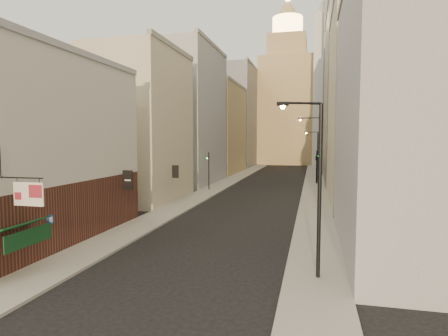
# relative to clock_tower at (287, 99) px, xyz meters

# --- Properties ---
(ground) EXTENTS (360.00, 360.00, 0.00)m
(ground) POSITION_rel_clock_tower_xyz_m (1.00, -92.00, -17.63)
(ground) COLOR black
(ground) RESTS_ON ground
(sidewalk_left) EXTENTS (3.00, 140.00, 0.15)m
(sidewalk_left) POSITION_rel_clock_tower_xyz_m (-5.50, -37.00, -17.56)
(sidewalk_left) COLOR gray
(sidewalk_left) RESTS_ON ground
(sidewalk_right) EXTENTS (3.00, 140.00, 0.15)m
(sidewalk_right) POSITION_rel_clock_tower_xyz_m (7.50, -37.00, -17.56)
(sidewalk_right) COLOR gray
(sidewalk_right) RESTS_ON ground
(near_building_left) EXTENTS (8.30, 23.04, 12.30)m
(near_building_left) POSITION_rel_clock_tower_xyz_m (-9.99, -83.00, -11.61)
(near_building_left) COLOR #592F23
(near_building_left) RESTS_ON ground
(left_bldg_beige) EXTENTS (8.00, 12.00, 16.00)m
(left_bldg_beige) POSITION_rel_clock_tower_xyz_m (-11.00, -66.00, -9.63)
(left_bldg_beige) COLOR #C0B697
(left_bldg_beige) RESTS_ON ground
(left_bldg_grey) EXTENTS (8.00, 16.00, 20.00)m
(left_bldg_grey) POSITION_rel_clock_tower_xyz_m (-11.00, -50.00, -7.63)
(left_bldg_grey) COLOR gray
(left_bldg_grey) RESTS_ON ground
(left_bldg_tan) EXTENTS (8.00, 18.00, 17.00)m
(left_bldg_tan) POSITION_rel_clock_tower_xyz_m (-11.00, -32.00, -9.13)
(left_bldg_tan) COLOR #9C8559
(left_bldg_tan) RESTS_ON ground
(left_bldg_wingrid) EXTENTS (8.00, 20.00, 24.00)m
(left_bldg_wingrid) POSITION_rel_clock_tower_xyz_m (-11.00, -12.00, -5.63)
(left_bldg_wingrid) COLOR gray
(left_bldg_wingrid) RESTS_ON ground
(right_bldg_grey) EXTENTS (8.00, 16.00, 16.00)m
(right_bldg_grey) POSITION_rel_clock_tower_xyz_m (13.00, -80.00, -9.63)
(right_bldg_grey) COLOR gray
(right_bldg_grey) RESTS_ON ground
(right_bldg_beige) EXTENTS (8.00, 16.00, 20.00)m
(right_bldg_beige) POSITION_rel_clock_tower_xyz_m (13.00, -62.00, -7.63)
(right_bldg_beige) COLOR #C0B697
(right_bldg_beige) RESTS_ON ground
(right_bldg_wingrid) EXTENTS (8.00, 20.00, 26.00)m
(right_bldg_wingrid) POSITION_rel_clock_tower_xyz_m (13.00, -42.00, -4.63)
(right_bldg_wingrid) COLOR gray
(right_bldg_wingrid) RESTS_ON ground
(highrise) EXTENTS (21.00, 23.00, 51.20)m
(highrise) POSITION_rel_clock_tower_xyz_m (19.00, -14.00, 8.02)
(highrise) COLOR gray
(highrise) RESTS_ON ground
(clock_tower) EXTENTS (14.00, 14.00, 44.90)m
(clock_tower) POSITION_rel_clock_tower_xyz_m (0.00, 0.00, 0.00)
(clock_tower) COLOR #9C8559
(clock_tower) RESTS_ON ground
(white_tower) EXTENTS (8.00, 8.00, 41.50)m
(white_tower) POSITION_rel_clock_tower_xyz_m (11.00, -14.00, 0.97)
(white_tower) COLOR silver
(white_tower) RESTS_ON ground
(streetlamp_near) EXTENTS (2.06, 1.02, 8.37)m
(streetlamp_near) POSITION_rel_clock_tower_xyz_m (7.39, -85.77, -12.85)
(streetlamp_near) COLOR black
(streetlamp_near) RESTS_ON ground
(streetlamp_mid) EXTENTS (2.35, 0.27, 8.94)m
(streetlamp_mid) POSITION_rel_clock_tower_xyz_m (7.64, -63.63, -12.53)
(streetlamp_mid) COLOR black
(streetlamp_mid) RESTS_ON ground
(streetlamp_far) EXTENTS (2.05, 0.28, 7.80)m
(streetlamp_far) POSITION_rel_clock_tower_xyz_m (7.70, -45.79, -13.18)
(streetlamp_far) COLOR black
(streetlamp_far) RESTS_ON ground
(traffic_light_left) EXTENTS (0.58, 0.49, 5.00)m
(traffic_light_left) POSITION_rel_clock_tower_xyz_m (-5.90, -56.93, -14.11)
(traffic_light_left) COLOR black
(traffic_light_left) RESTS_ON ground
(traffic_light_right) EXTENTS (0.76, 0.76, 5.00)m
(traffic_light_right) POSITION_rel_clock_tower_xyz_m (7.78, -47.11, -13.78)
(traffic_light_right) COLOR black
(traffic_light_right) RESTS_ON ground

